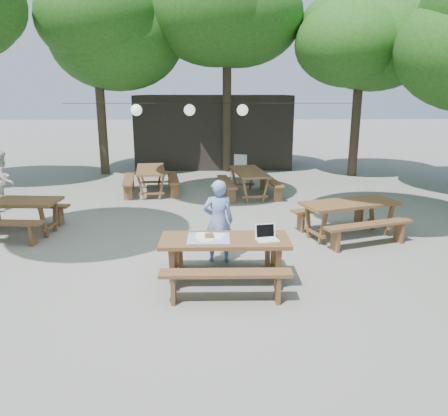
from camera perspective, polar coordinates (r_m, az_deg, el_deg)
name	(u,v)px	position (r m, az deg, el deg)	size (l,w,h in m)	color
ground	(184,258)	(8.07, -5.27, -6.54)	(80.00, 80.00, 0.00)	slate
pavilion	(214,130)	(18.05, -1.35, 10.10)	(6.00, 3.00, 2.80)	black
main_picnic_table	(225,260)	(6.90, 0.10, -6.84)	(2.00, 1.58, 0.75)	#4D331B
picnic_table_nw	(12,216)	(10.28, -25.91, -0.99)	(2.05, 1.71, 0.75)	#4D331B
picnic_table_ne	(349,219)	(9.44, 15.98, -1.36)	(2.31, 2.12, 0.75)	#4D331B
picnic_table_far_w	(151,181)	(13.14, -9.50, 3.56)	(1.84, 2.11, 0.75)	#4D331B
picnic_table_far_e	(249,183)	(12.62, 3.27, 3.27)	(1.84, 2.11, 0.75)	#4D331B
woman	(218,221)	(7.67, -0.76, -1.75)	(0.54, 0.36, 1.49)	#7591D6
second_person	(3,180)	(12.50, -26.92, 3.28)	(0.74, 0.57, 1.52)	silver
plastic_chair	(239,174)	(14.65, 1.92, 4.42)	(0.57, 0.57, 0.90)	white
laptop	(266,236)	(6.73, 5.55, -3.63)	(0.38, 0.32, 0.24)	white
tabletop_clutter	(209,238)	(6.78, -2.03, -3.88)	(0.65, 0.56, 0.08)	blue
paper_lanterns	(190,110)	(13.52, -4.47, 12.65)	(9.00, 0.34, 0.38)	black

